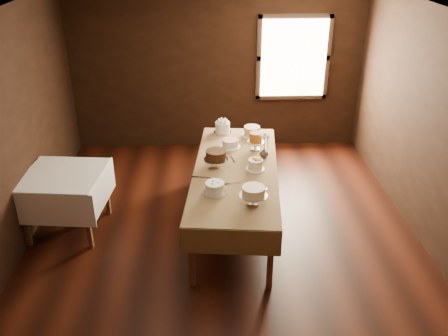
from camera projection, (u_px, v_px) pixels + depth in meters
floor at (225, 241)px, 6.04m from camera, size 5.00×6.00×0.01m
ceiling at (225, 15)px, 4.76m from camera, size 5.00×6.00×0.01m
wall_back at (217, 70)px, 8.06m from camera, size 5.00×0.02×2.80m
wall_left at (4, 145)px, 5.30m from camera, size 0.02×6.00×2.80m
wall_right at (438, 137)px, 5.50m from camera, size 0.02×6.00×2.80m
window at (294, 58)px, 7.97m from camera, size 1.10×0.05×1.30m
display_table at (235, 173)px, 6.04m from camera, size 1.32×2.79×0.83m
side_table at (63, 181)px, 5.96m from camera, size 1.07×1.07×0.82m
cake_meringue at (222, 128)px, 7.03m from camera, size 0.27×0.27×0.16m
cake_speckled at (252, 131)px, 6.94m from camera, size 0.33×0.33×0.14m
cake_lattice at (230, 144)px, 6.58m from camera, size 0.32×0.32×0.11m
cake_caramel at (256, 142)px, 6.48m from camera, size 0.24×0.24×0.27m
cake_chocolate at (216, 159)px, 6.04m from camera, size 0.37×0.37×0.23m
cake_flowers at (255, 165)px, 5.97m from camera, size 0.24×0.24×0.14m
cake_swirl at (215, 188)px, 5.43m from camera, size 0.28×0.28×0.14m
cake_cream at (253, 196)px, 5.22m from camera, size 0.36×0.36×0.22m
cake_server_a at (235, 183)px, 5.67m from camera, size 0.24×0.06×0.01m
cake_server_b at (262, 187)px, 5.59m from camera, size 0.18×0.19×0.01m
cake_server_c at (232, 157)px, 6.32m from camera, size 0.07×0.24×0.01m
cake_server_d at (258, 160)px, 6.25m from camera, size 0.22×0.14×0.01m
cake_server_e at (205, 177)px, 5.80m from camera, size 0.24×0.07×0.01m
flower_vase at (264, 153)px, 6.30m from camera, size 0.17×0.17×0.13m
flower_bouquet at (264, 140)px, 6.21m from camera, size 0.14×0.14×0.20m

